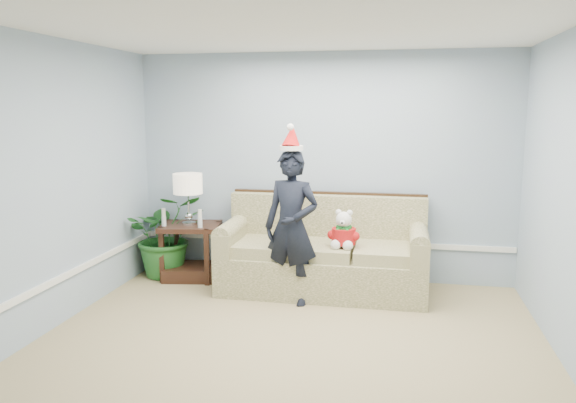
{
  "coord_description": "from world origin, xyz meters",
  "views": [
    {
      "loc": [
        0.9,
        -4.11,
        2.06
      ],
      "look_at": [
        -0.23,
        1.55,
        1.09
      ],
      "focal_mm": 35.0,
      "sensor_mm": 36.0,
      "label": 1
    }
  ],
  "objects_px": {
    "table_lamp": "(188,186)",
    "man": "(291,227)",
    "houseplant": "(167,235)",
    "teddy_bear": "(344,234)",
    "side_table": "(191,257)",
    "sofa": "(324,257)"
  },
  "relations": [
    {
      "from": "side_table",
      "to": "teddy_bear",
      "type": "xyz_separation_m",
      "value": [
        1.88,
        -0.35,
        0.45
      ]
    },
    {
      "from": "sofa",
      "to": "side_table",
      "type": "bearing_deg",
      "value": 176.47
    },
    {
      "from": "sofa",
      "to": "man",
      "type": "height_order",
      "value": "man"
    },
    {
      "from": "sofa",
      "to": "houseplant",
      "type": "relative_size",
      "value": 2.23
    },
    {
      "from": "side_table",
      "to": "houseplant",
      "type": "height_order",
      "value": "houseplant"
    },
    {
      "from": "houseplant",
      "to": "side_table",
      "type": "bearing_deg",
      "value": -7.96
    },
    {
      "from": "houseplant",
      "to": "man",
      "type": "height_order",
      "value": "man"
    },
    {
      "from": "side_table",
      "to": "man",
      "type": "height_order",
      "value": "man"
    },
    {
      "from": "houseplant",
      "to": "teddy_bear",
      "type": "height_order",
      "value": "houseplant"
    },
    {
      "from": "sofa",
      "to": "houseplant",
      "type": "bearing_deg",
      "value": 175.73
    },
    {
      "from": "side_table",
      "to": "teddy_bear",
      "type": "bearing_deg",
      "value": -10.4
    },
    {
      "from": "table_lamp",
      "to": "man",
      "type": "xyz_separation_m",
      "value": [
        1.36,
        -0.56,
        -0.32
      ]
    },
    {
      "from": "side_table",
      "to": "sofa",
      "type": "bearing_deg",
      "value": -3.53
    },
    {
      "from": "sofa",
      "to": "man",
      "type": "xyz_separation_m",
      "value": [
        -0.28,
        -0.49,
        0.44
      ]
    },
    {
      "from": "side_table",
      "to": "houseplant",
      "type": "xyz_separation_m",
      "value": [
        -0.33,
        0.05,
        0.25
      ]
    },
    {
      "from": "houseplant",
      "to": "teddy_bear",
      "type": "xyz_separation_m",
      "value": [
        2.21,
        -0.39,
        0.2
      ]
    },
    {
      "from": "teddy_bear",
      "to": "side_table",
      "type": "bearing_deg",
      "value": 174.48
    },
    {
      "from": "table_lamp",
      "to": "sofa",
      "type": "bearing_deg",
      "value": -2.32
    },
    {
      "from": "sofa",
      "to": "houseplant",
      "type": "height_order",
      "value": "sofa"
    },
    {
      "from": "houseplant",
      "to": "sofa",
      "type": "bearing_deg",
      "value": -4.28
    },
    {
      "from": "side_table",
      "to": "houseplant",
      "type": "relative_size",
      "value": 0.76
    },
    {
      "from": "table_lamp",
      "to": "man",
      "type": "distance_m",
      "value": 1.5
    }
  ]
}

